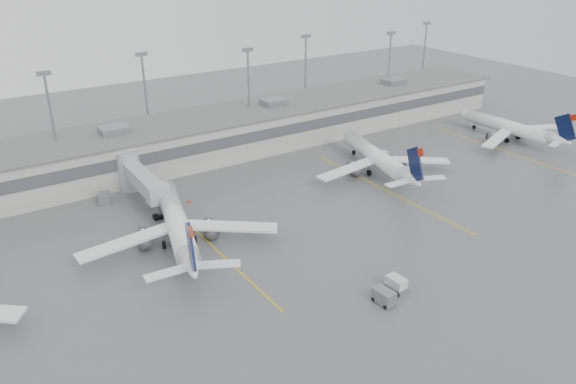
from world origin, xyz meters
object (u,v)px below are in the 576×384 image
jet_mid_left (177,224)px  jet_far_right (512,128)px  baggage_tug (396,285)px  jet_mid_right (379,158)px

jet_mid_left → jet_far_right: bearing=16.9°
jet_far_right → baggage_tug: 68.62m
jet_far_right → jet_mid_right: bearing=176.2°
jet_mid_right → baggage_tug: jet_mid_right is taller
jet_mid_left → jet_far_right: jet_mid_left is taller
jet_far_right → jet_mid_left: bearing=-179.0°
jet_mid_left → jet_mid_right: jet_mid_left is taller
jet_mid_right → jet_far_right: jet_mid_right is taller
jet_mid_left → jet_far_right: (80.53, 2.55, -0.34)m
jet_mid_left → jet_mid_right: size_ratio=1.05×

